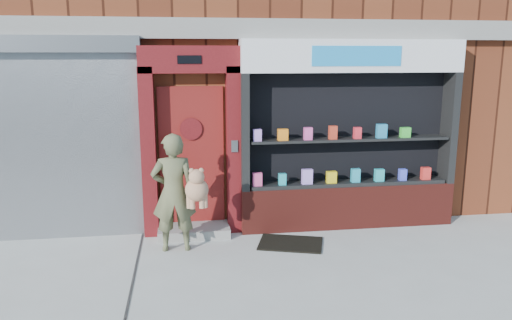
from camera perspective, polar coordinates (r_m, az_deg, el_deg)
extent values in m
plane|color=#9E9E99|center=(6.44, 0.21, -13.54)|extent=(80.00, 80.00, 0.00)
cube|color=gray|center=(7.72, -1.99, 14.77)|extent=(12.00, 0.16, 0.30)
cube|color=gray|center=(8.09, -23.54, 1.20)|extent=(3.00, 0.10, 2.80)
cube|color=slate|center=(7.91, -24.58, 11.99)|extent=(3.10, 0.30, 0.24)
cube|color=#4D0D10|center=(7.76, -12.16, 0.77)|extent=(0.22, 0.28, 2.60)
cube|color=#4D0D10|center=(7.78, -2.57, 1.06)|extent=(0.22, 0.28, 2.60)
cube|color=#4D0D10|center=(7.60, -7.64, 11.33)|extent=(1.50, 0.28, 0.40)
cube|color=black|center=(7.45, -7.62, 11.31)|extent=(0.35, 0.01, 0.12)
cube|color=maroon|center=(7.87, -7.36, 0.35)|extent=(1.00, 0.06, 2.20)
cylinder|color=black|center=(7.76, -7.44, 3.55)|extent=(0.28, 0.02, 0.28)
cylinder|color=#4D0D10|center=(7.75, -7.44, 3.54)|extent=(0.34, 0.02, 0.34)
cube|color=gray|center=(7.92, -7.09, -8.04)|extent=(1.10, 0.55, 0.15)
cube|color=slate|center=(7.62, -2.46, 1.58)|extent=(0.10, 0.02, 0.18)
cube|color=maroon|center=(8.35, 10.32, -5.10)|extent=(3.50, 0.40, 0.70)
cube|color=black|center=(7.69, -1.36, 3.20)|extent=(0.12, 0.40, 1.80)
cube|color=black|center=(8.77, 21.17, 3.48)|extent=(0.12, 0.40, 1.80)
cube|color=black|center=(8.25, 10.24, 3.61)|extent=(3.30, 0.03, 1.80)
cube|color=black|center=(8.24, 10.42, -2.57)|extent=(3.20, 0.36, 0.06)
cube|color=black|center=(8.10, 10.61, 2.37)|extent=(3.20, 0.36, 0.04)
cube|color=white|center=(7.99, 10.98, 11.60)|extent=(3.50, 0.40, 0.50)
cube|color=#197CC0|center=(7.79, 11.48, 11.58)|extent=(1.40, 0.01, 0.30)
cube|color=#D74783|center=(7.78, 0.13, -2.22)|extent=(0.15, 0.09, 0.21)
cube|color=teal|center=(7.86, 3.02, -2.20)|extent=(0.12, 0.09, 0.18)
cube|color=#B083EC|center=(7.94, 5.86, -1.90)|extent=(0.17, 0.09, 0.24)
cube|color=yellow|center=(8.05, 8.61, -1.95)|extent=(0.16, 0.09, 0.19)
cube|color=teal|center=(8.17, 11.30, -1.73)|extent=(0.14, 0.09, 0.22)
cube|color=#23A4B1|center=(8.31, 13.90, -1.68)|extent=(0.15, 0.09, 0.20)
cube|color=#4250E2|center=(8.47, 16.40, -1.61)|extent=(0.12, 0.09, 0.19)
cube|color=red|center=(8.65, 18.81, -1.45)|extent=(0.14, 0.09, 0.20)
cube|color=#BB81E9|center=(7.64, 0.13, 2.86)|extent=(0.13, 0.09, 0.18)
cube|color=orange|center=(7.71, 3.08, 2.91)|extent=(0.16, 0.09, 0.18)
cube|color=#E34B9F|center=(7.80, 5.96, 3.02)|extent=(0.13, 0.09, 0.19)
cube|color=red|center=(7.91, 8.78, 3.13)|extent=(0.12, 0.09, 0.21)
cube|color=red|center=(8.04, 11.50, 3.05)|extent=(0.11, 0.09, 0.18)
cube|color=teal|center=(8.18, 14.15, 3.23)|extent=(0.16, 0.09, 0.22)
cube|color=green|center=(8.34, 16.68, 3.05)|extent=(0.16, 0.09, 0.16)
imported|color=brown|center=(7.17, -9.40, -3.70)|extent=(0.62, 0.41, 1.71)
sphere|color=#AC7756|center=(6.97, -6.78, -3.39)|extent=(0.33, 0.33, 0.33)
sphere|color=#AC7756|center=(6.87, -6.81, -1.94)|extent=(0.22, 0.22, 0.22)
sphere|color=#AC7756|center=(6.85, -7.37, -1.25)|extent=(0.08, 0.08, 0.08)
sphere|color=#AC7756|center=(6.85, -6.28, -1.22)|extent=(0.08, 0.08, 0.08)
cylinder|color=#AC7756|center=(7.02, -7.64, -4.70)|extent=(0.08, 0.08, 0.20)
cylinder|color=#AC7756|center=(7.02, -5.86, -4.65)|extent=(0.08, 0.08, 0.20)
cylinder|color=#AC7756|center=(7.00, -7.28, -4.74)|extent=(0.08, 0.08, 0.20)
cylinder|color=#AC7756|center=(7.00, -6.21, -4.71)|extent=(0.08, 0.08, 0.20)
cube|color=black|center=(7.56, 3.98, -9.49)|extent=(1.08, 0.90, 0.02)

